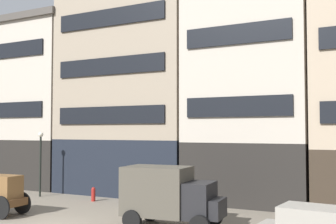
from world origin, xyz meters
The scene contains 6 objects.
building_far_left centered at (-11.99, 11.12, 6.42)m, with size 10.08×6.75×12.77m.
building_center_left centered at (-2.32, 11.11, 8.34)m, with size 9.95×6.75×16.61m.
building_center_right centered at (6.07, 11.11, 7.97)m, with size 7.53×6.75×15.86m.
delivery_truck_near centered at (4.76, 2.44, 1.42)m, with size 4.47×2.43×2.62m.
streetlamp_curbside centered at (-6.53, 6.38, 2.67)m, with size 0.32×0.32×4.12m.
fire_hydrant_curbside centered at (-2.40, 6.49, 0.43)m, with size 0.24×0.24×0.83m.
Camera 1 is at (13.05, -13.88, 4.18)m, focal length 44.88 mm.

